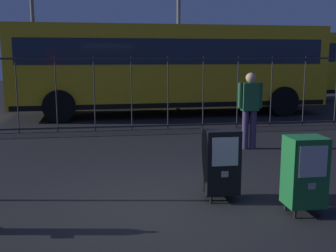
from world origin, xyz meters
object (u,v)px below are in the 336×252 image
object	(u,v)px
newspaper_box_primary	(305,171)
bus_near	(170,65)
newspaper_box_secondary	(221,161)
bus_far	(218,63)
pedestrian	(250,106)

from	to	relation	value
newspaper_box_primary	bus_near	world-z (taller)	bus_near
newspaper_box_secondary	bus_far	world-z (taller)	bus_far
newspaper_box_secondary	bus_far	distance (m)	13.11
newspaper_box_secondary	bus_near	world-z (taller)	bus_near
newspaper_box_secondary	bus_near	distance (m)	8.90
newspaper_box_secondary	bus_far	size ratio (longest dim) A/B	0.10
newspaper_box_secondary	pedestrian	size ratio (longest dim) A/B	0.61
pedestrian	bus_far	size ratio (longest dim) A/B	0.16
pedestrian	bus_near	bearing A→B (deg)	98.88
newspaper_box_secondary	bus_near	size ratio (longest dim) A/B	0.10
newspaper_box_secondary	pedestrian	world-z (taller)	pedestrian
newspaper_box_secondary	bus_near	bearing A→B (deg)	86.00
pedestrian	newspaper_box_secondary	bearing A→B (deg)	-116.05
pedestrian	bus_near	distance (m)	5.83
newspaper_box_primary	bus_far	world-z (taller)	bus_far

